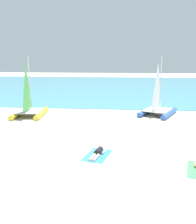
# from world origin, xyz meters

# --- Properties ---
(ground_plane) EXTENTS (120.00, 120.00, 0.00)m
(ground_plane) POSITION_xyz_m (0.00, 10.00, 0.00)
(ground_plane) COLOR beige
(ocean_water) EXTENTS (120.00, 40.00, 0.05)m
(ocean_water) POSITION_xyz_m (0.00, 32.36, 0.03)
(ocean_water) COLOR #4C9EB7
(ocean_water) RESTS_ON ground
(sailboat_blue) EXTENTS (3.73, 4.42, 4.91)m
(sailboat_blue) POSITION_xyz_m (4.60, 10.46, 0.73)
(sailboat_blue) COLOR blue
(sailboat_blue) RESTS_ON ground
(sailboat_yellow) EXTENTS (2.67, 3.92, 4.88)m
(sailboat_yellow) POSITION_xyz_m (-6.10, 9.01, 0.73)
(sailboat_yellow) COLOR yellow
(sailboat_yellow) RESTS_ON ground
(towel_left) EXTENTS (1.49, 2.10, 0.01)m
(towel_left) POSITION_xyz_m (0.43, 0.81, 0.01)
(towel_left) COLOR #338CD8
(towel_left) RESTS_ON ground
(sunbather_left) EXTENTS (0.73, 1.56, 0.30)m
(sunbather_left) POSITION_xyz_m (0.45, 0.88, 0.13)
(sunbather_left) COLOR black
(sunbather_left) RESTS_ON towel_left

